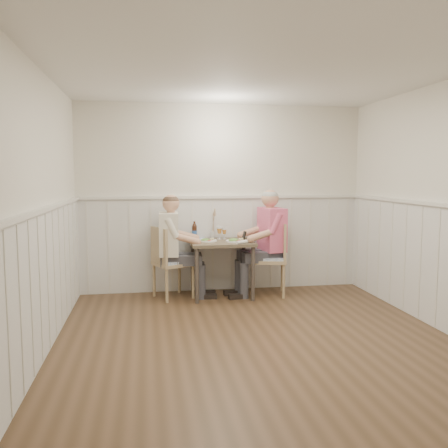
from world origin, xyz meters
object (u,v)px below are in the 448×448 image
dining_table (222,249)px  beer_bottle (194,231)px  chair_right (273,256)px  grass_vase (212,224)px  man_in_pink (269,250)px  diner_cream (172,254)px  chair_left (169,260)px

dining_table → beer_bottle: (-0.34, 0.26, 0.22)m
chair_right → grass_vase: grass_vase is taller
man_in_pink → diner_cream: 1.30m
dining_table → diner_cream: diner_cream is taller
chair_left → beer_bottle: size_ratio=3.86×
chair_right → grass_vase: 0.94m
dining_table → diner_cream: bearing=177.6°
chair_left → chair_right: bearing=-1.7°
dining_table → beer_bottle: size_ratio=3.38×
chair_right → man_in_pink: bearing=153.1°
beer_bottle → chair_right: bearing=-15.1°
beer_bottle → chair_left: bearing=-146.7°
man_in_pink → grass_vase: man_in_pink is taller
man_in_pink → diner_cream: man_in_pink is taller
man_in_pink → beer_bottle: (-0.98, 0.25, 0.25)m
dining_table → grass_vase: 0.43m
chair_right → beer_bottle: 1.12m
beer_bottle → grass_vase: size_ratio=0.56×
dining_table → diner_cream: 0.66m
diner_cream → beer_bottle: size_ratio=5.69×
beer_bottle → grass_vase: grass_vase is taller
chair_left → diner_cream: bearing=9.6°
chair_right → chair_left: (-1.40, 0.04, -0.02)m
dining_table → chair_right: chair_right is taller
chair_right → chair_left: chair_right is taller
chair_right → grass_vase: (-0.78, 0.32, 0.41)m
chair_right → chair_left: size_ratio=1.04×
diner_cream → beer_bottle: diner_cream is taller
dining_table → diner_cream: (-0.65, 0.03, -0.06)m
man_in_pink → grass_vase: bearing=158.1°
chair_right → man_in_pink: man_in_pink is taller
dining_table → chair_left: chair_left is taller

